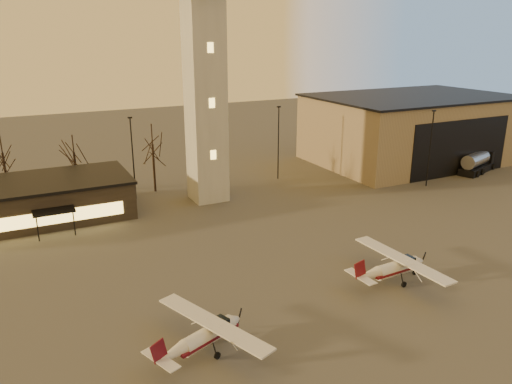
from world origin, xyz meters
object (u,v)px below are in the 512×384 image
terminal (9,204)px  cessna_rear (210,337)px  hangar (411,128)px  fuel_truck (478,164)px  control_tower (204,62)px  cessna_front (398,270)px

terminal → cessna_rear: terminal is taller
hangar → cessna_rear: bearing=-145.3°
terminal → fuel_truck: terminal is taller
hangar → fuel_truck: 11.45m
fuel_truck → cessna_rear: bearing=-174.8°
control_tower → fuel_truck: 43.15m
cessna_front → hangar: bearing=43.0°
terminal → control_tower: bearing=-5.1°
terminal → cessna_front: (28.21, -28.82, -1.21)m
hangar → cessna_rear: 57.51m
terminal → cessna_rear: size_ratio=2.69×
control_tower → terminal: size_ratio=1.28×
cessna_front → cessna_rear: (-17.35, -1.87, -0.04)m
cessna_front → cessna_rear: 17.45m
terminal → cessna_front: size_ratio=2.52×
hangar → cessna_front: (-29.78, -30.81, -4.20)m
cessna_front → cessna_rear: size_ratio=1.07×
hangar → cessna_rear: hangar is taller
hangar → fuel_truck: (3.97, -9.99, -3.95)m
terminal → cessna_front: terminal is taller
control_tower → hangar: size_ratio=1.07×
control_tower → terminal: control_tower is taller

